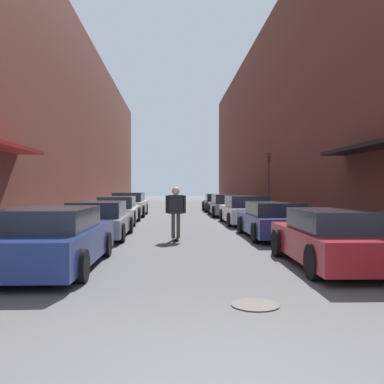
{
  "coord_description": "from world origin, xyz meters",
  "views": [
    {
      "loc": [
        -0.44,
        -3.44,
        1.71
      ],
      "look_at": [
        0.22,
        10.55,
        1.55
      ],
      "focal_mm": 40.0,
      "sensor_mm": 36.0,
      "label": 1
    }
  ],
  "objects_px": {
    "parked_car_left_3": "(129,205)",
    "parked_car_right_0": "(332,239)",
    "parked_car_right_4": "(218,203)",
    "parked_car_right_2": "(246,210)",
    "traffic_light": "(269,177)",
    "parked_car_left_2": "(118,211)",
    "parked_car_left_0": "(51,239)",
    "manhole_cover": "(255,305)",
    "parked_car_right_1": "(273,220)",
    "skateboarder": "(176,208)",
    "parked_car_right_3": "(227,206)",
    "parked_car_left_1": "(98,220)"
  },
  "relations": [
    {
      "from": "parked_car_left_2",
      "to": "parked_car_left_0",
      "type": "bearing_deg",
      "value": -90.11
    },
    {
      "from": "parked_car_right_2",
      "to": "skateboarder",
      "type": "distance_m",
      "value": 6.8
    },
    {
      "from": "parked_car_right_1",
      "to": "parked_car_left_0",
      "type": "bearing_deg",
      "value": -138.82
    },
    {
      "from": "parked_car_right_0",
      "to": "skateboarder",
      "type": "xyz_separation_m",
      "value": [
        -3.31,
        4.72,
        0.45
      ]
    },
    {
      "from": "parked_car_right_2",
      "to": "parked_car_left_0",
      "type": "bearing_deg",
      "value": -119.38
    },
    {
      "from": "parked_car_left_2",
      "to": "traffic_light",
      "type": "distance_m",
      "value": 8.66
    },
    {
      "from": "parked_car_right_1",
      "to": "traffic_light",
      "type": "height_order",
      "value": "traffic_light"
    },
    {
      "from": "parked_car_left_1",
      "to": "parked_car_right_4",
      "type": "height_order",
      "value": "parked_car_right_4"
    },
    {
      "from": "parked_car_left_2",
      "to": "traffic_light",
      "type": "relative_size",
      "value": 1.36
    },
    {
      "from": "parked_car_left_0",
      "to": "parked_car_right_3",
      "type": "relative_size",
      "value": 1.08
    },
    {
      "from": "parked_car_right_0",
      "to": "parked_car_right_2",
      "type": "height_order",
      "value": "parked_car_right_2"
    },
    {
      "from": "parked_car_left_1",
      "to": "parked_car_right_1",
      "type": "distance_m",
      "value": 5.9
    },
    {
      "from": "parked_car_left_1",
      "to": "parked_car_right_2",
      "type": "xyz_separation_m",
      "value": [
        5.9,
        5.11,
        0.04
      ]
    },
    {
      "from": "parked_car_right_1",
      "to": "skateboarder",
      "type": "height_order",
      "value": "skateboarder"
    },
    {
      "from": "parked_car_right_3",
      "to": "manhole_cover",
      "type": "xyz_separation_m",
      "value": [
        -2.09,
        -19.11,
        -0.61
      ]
    },
    {
      "from": "parked_car_left_3",
      "to": "parked_car_right_4",
      "type": "xyz_separation_m",
      "value": [
        5.79,
        5.04,
        -0.08
      ]
    },
    {
      "from": "parked_car_right_4",
      "to": "parked_car_right_3",
      "type": "bearing_deg",
      "value": -89.73
    },
    {
      "from": "parked_car_right_2",
      "to": "traffic_light",
      "type": "bearing_deg",
      "value": 62.29
    },
    {
      "from": "parked_car_right_3",
      "to": "manhole_cover",
      "type": "height_order",
      "value": "parked_car_right_3"
    },
    {
      "from": "parked_car_right_2",
      "to": "skateboarder",
      "type": "relative_size",
      "value": 2.73
    },
    {
      "from": "parked_car_right_1",
      "to": "manhole_cover",
      "type": "xyz_separation_m",
      "value": [
        -2.21,
        -8.17,
        -0.58
      ]
    },
    {
      "from": "parked_car_left_0",
      "to": "parked_car_right_3",
      "type": "bearing_deg",
      "value": 70.16
    },
    {
      "from": "parked_car_left_0",
      "to": "parked_car_left_2",
      "type": "relative_size",
      "value": 1.0
    },
    {
      "from": "parked_car_right_2",
      "to": "skateboarder",
      "type": "xyz_separation_m",
      "value": [
        -3.3,
        -5.93,
        0.42
      ]
    },
    {
      "from": "parked_car_left_2",
      "to": "parked_car_left_3",
      "type": "height_order",
      "value": "parked_car_left_3"
    },
    {
      "from": "parked_car_right_3",
      "to": "traffic_light",
      "type": "relative_size",
      "value": 1.26
    },
    {
      "from": "parked_car_left_1",
      "to": "parked_car_right_3",
      "type": "xyz_separation_m",
      "value": [
        5.77,
        10.66,
        0.03
      ]
    },
    {
      "from": "parked_car_left_0",
      "to": "parked_car_left_3",
      "type": "bearing_deg",
      "value": 90.0
    },
    {
      "from": "parked_car_right_4",
      "to": "traffic_light",
      "type": "distance_m",
      "value": 7.69
    },
    {
      "from": "parked_car_left_0",
      "to": "parked_car_left_2",
      "type": "xyz_separation_m",
      "value": [
        0.02,
        10.83,
        0.0
      ]
    },
    {
      "from": "parked_car_left_0",
      "to": "traffic_light",
      "type": "height_order",
      "value": "traffic_light"
    },
    {
      "from": "parked_car_left_3",
      "to": "parked_car_right_1",
      "type": "xyz_separation_m",
      "value": [
        5.94,
        -11.16,
        -0.09
      ]
    },
    {
      "from": "parked_car_right_3",
      "to": "parked_car_right_4",
      "type": "bearing_deg",
      "value": 90.27
    },
    {
      "from": "parked_car_right_3",
      "to": "manhole_cover",
      "type": "bearing_deg",
      "value": -96.25
    },
    {
      "from": "parked_car_right_0",
      "to": "parked_car_left_3",
      "type": "bearing_deg",
      "value": 109.92
    },
    {
      "from": "parked_car_left_2",
      "to": "skateboarder",
      "type": "height_order",
      "value": "skateboarder"
    },
    {
      "from": "parked_car_left_3",
      "to": "manhole_cover",
      "type": "relative_size",
      "value": 6.78
    },
    {
      "from": "parked_car_left_0",
      "to": "parked_car_right_2",
      "type": "relative_size",
      "value": 1.01
    },
    {
      "from": "parked_car_right_2",
      "to": "parked_car_left_1",
      "type": "bearing_deg",
      "value": -139.13
    },
    {
      "from": "parked_car_right_4",
      "to": "parked_car_left_2",
      "type": "bearing_deg",
      "value": -118.66
    },
    {
      "from": "parked_car_left_0",
      "to": "manhole_cover",
      "type": "relative_size",
      "value": 6.71
    },
    {
      "from": "parked_car_left_2",
      "to": "parked_car_right_0",
      "type": "xyz_separation_m",
      "value": [
        5.93,
        -10.91,
        -0.02
      ]
    },
    {
      "from": "parked_car_right_4",
      "to": "traffic_light",
      "type": "bearing_deg",
      "value": -74.19
    },
    {
      "from": "parked_car_right_2",
      "to": "traffic_light",
      "type": "relative_size",
      "value": 1.35
    },
    {
      "from": "parked_car_left_3",
      "to": "parked_car_right_0",
      "type": "height_order",
      "value": "parked_car_left_3"
    },
    {
      "from": "parked_car_right_2",
      "to": "parked_car_right_3",
      "type": "distance_m",
      "value": 5.56
    },
    {
      "from": "parked_car_left_3",
      "to": "parked_car_right_1",
      "type": "relative_size",
      "value": 1.07
    },
    {
      "from": "skateboarder",
      "to": "parked_car_right_0",
      "type": "bearing_deg",
      "value": -54.99
    },
    {
      "from": "parked_car_left_2",
      "to": "parked_car_right_1",
      "type": "bearing_deg",
      "value": -43.6
    },
    {
      "from": "parked_car_right_4",
      "to": "traffic_light",
      "type": "xyz_separation_m",
      "value": [
        2.05,
        -7.23,
        1.66
      ]
    }
  ]
}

